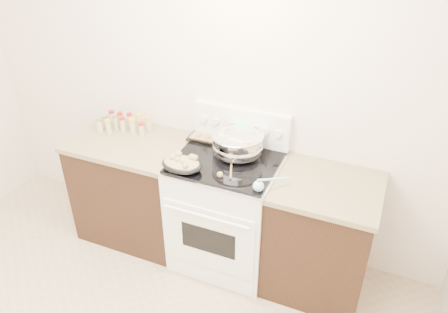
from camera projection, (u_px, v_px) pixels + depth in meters
The scene contains 10 objects.
room_shell at pixel (11, 153), 1.75m from camera, with size 4.10×3.60×2.75m.
counter_left at pixel (136, 187), 3.68m from camera, with size 0.93×0.67×0.92m.
counter_right at pixel (320, 236), 3.16m from camera, with size 0.73×0.67×0.92m.
kitchen_range at pixel (227, 209), 3.39m from camera, with size 0.78×0.73×1.22m.
mixing_bowl at pixel (238, 144), 3.16m from camera, with size 0.47×0.47×0.23m.
roasting_pan at pixel (182, 164), 3.01m from camera, with size 0.30×0.21×0.11m.
baking_sheet at pixel (216, 136), 3.41m from camera, with size 0.41×0.29×0.06m.
wooden_spoon at pixel (224, 173), 2.98m from camera, with size 0.11×0.24×0.04m.
blue_ladle at pixel (260, 185), 2.82m from camera, with size 0.20×0.21×0.09m.
spice_jars at pixel (123, 123), 3.56m from camera, with size 0.40×0.24×0.13m.
Camera 1 is at (1.37, -1.05, 2.61)m, focal length 35.00 mm.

